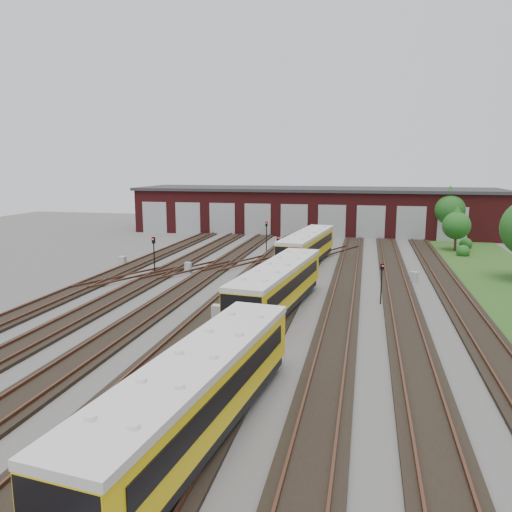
# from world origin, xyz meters

# --- Properties ---
(ground) EXTENTS (120.00, 120.00, 0.00)m
(ground) POSITION_xyz_m (0.00, 0.00, 0.00)
(ground) COLOR #494744
(ground) RESTS_ON ground
(track_network) EXTENTS (30.40, 70.00, 0.33)m
(track_network) POSITION_xyz_m (-0.17, 0.59, 0.11)
(track_network) COLOR black
(track_network) RESTS_ON ground
(maintenance_shed) EXTENTS (51.00, 12.50, 6.35)m
(maintenance_shed) POSITION_xyz_m (-0.01, 39.97, 3.20)
(maintenance_shed) COLOR #4F1315
(maintenance_shed) RESTS_ON ground
(metro_train) EXTENTS (4.04, 45.84, 2.82)m
(metro_train) POSITION_xyz_m (2.00, -0.82, 1.77)
(metro_train) COLOR black
(metro_train) RESTS_ON ground
(signal_mast_0) EXTENTS (0.29, 0.27, 3.32)m
(signal_mast_0) POSITION_xyz_m (-10.66, 8.15, 2.13)
(signal_mast_0) COLOR black
(signal_mast_0) RESTS_ON ground
(signal_mast_1) EXTENTS (0.29, 0.27, 3.41)m
(signal_mast_1) POSITION_xyz_m (-3.26, 21.44, 2.17)
(signal_mast_1) COLOR black
(signal_mast_1) RESTS_ON ground
(signal_mast_2) EXTENTS (0.29, 0.27, 3.26)m
(signal_mast_2) POSITION_xyz_m (-0.21, 11.56, 2.08)
(signal_mast_2) COLOR black
(signal_mast_2) RESTS_ON ground
(signal_mast_3) EXTENTS (0.25, 0.24, 2.85)m
(signal_mast_3) POSITION_xyz_m (8.62, 2.57, 1.81)
(signal_mast_3) COLOR black
(signal_mast_3) RESTS_ON ground
(relay_cabinet_0) EXTENTS (0.63, 0.53, 1.01)m
(relay_cabinet_0) POSITION_xyz_m (-15.00, 10.59, 0.51)
(relay_cabinet_0) COLOR #A3A6A8
(relay_cabinet_0) RESTS_ON ground
(relay_cabinet_1) EXTENTS (0.57, 0.48, 0.93)m
(relay_cabinet_1) POSITION_xyz_m (-8.02, 9.51, 0.47)
(relay_cabinet_1) COLOR #A3A6A8
(relay_cabinet_1) RESTS_ON ground
(relay_cabinet_2) EXTENTS (0.68, 0.57, 1.12)m
(relay_cabinet_2) POSITION_xyz_m (-1.20, -3.87, 0.56)
(relay_cabinet_2) COLOR #A3A6A8
(relay_cabinet_2) RESTS_ON ground
(relay_cabinet_3) EXTENTS (0.64, 0.54, 1.04)m
(relay_cabinet_3) POSITION_xyz_m (-1.69, 26.58, 0.52)
(relay_cabinet_3) COLOR #A3A6A8
(relay_cabinet_3) RESTS_ON ground
(relay_cabinet_4) EXTENTS (0.65, 0.59, 0.90)m
(relay_cabinet_4) POSITION_xyz_m (11.44, 9.85, 0.45)
(relay_cabinet_4) COLOR #A3A6A8
(relay_cabinet_4) RESTS_ON ground
(tree_0) EXTENTS (4.24, 4.24, 7.03)m
(tree_0) POSITION_xyz_m (17.60, 35.00, 4.52)
(tree_0) COLOR #352118
(tree_0) RESTS_ON ground
(tree_1) EXTENTS (3.07, 3.07, 5.08)m
(tree_1) POSITION_xyz_m (17.26, 26.73, 3.26)
(tree_1) COLOR #352118
(tree_1) RESTS_ON ground
(bush_1) EXTENTS (1.40, 1.40, 1.40)m
(bush_1) POSITION_xyz_m (17.59, 23.67, 0.70)
(bush_1) COLOR #154A15
(bush_1) RESTS_ON ground
(bush_2) EXTENTS (1.43, 1.43, 1.43)m
(bush_2) POSITION_xyz_m (18.83, 29.17, 0.71)
(bush_2) COLOR #154A15
(bush_2) RESTS_ON ground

